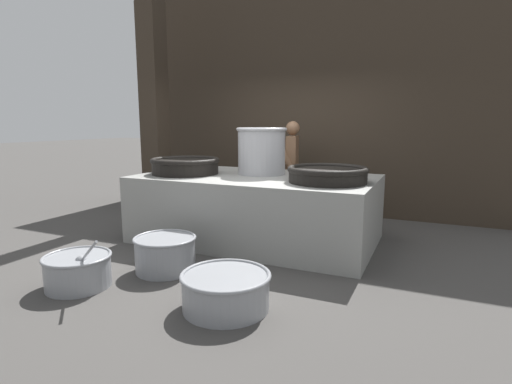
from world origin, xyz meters
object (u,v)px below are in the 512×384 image
object	(u,v)px
giant_wok_far	(328,174)
prep_bowl_extra	(165,252)
prep_bowl_meat	(226,289)
cook	(292,167)
giant_wok_near	(185,165)
prep_bowl_vegetables	(78,269)
stock_pot	(262,150)

from	to	relation	value
giant_wok_far	prep_bowl_extra	size ratio (longest dim) A/B	1.44
giant_wok_far	prep_bowl_extra	xyz separation A→B (m)	(-1.46, -1.32, -0.79)
prep_bowl_meat	prep_bowl_extra	distance (m)	1.17
giant_wok_far	cook	size ratio (longest dim) A/B	0.60
giant_wok_near	prep_bowl_vegetables	world-z (taller)	giant_wok_near
cook	prep_bowl_extra	xyz separation A→B (m)	(-0.47, -2.84, -0.68)
prep_bowl_meat	prep_bowl_extra	world-z (taller)	prep_bowl_extra
giant_wok_far	prep_bowl_vegetables	xyz separation A→B (m)	(-1.98, -2.03, -0.82)
prep_bowl_vegetables	stock_pot	bearing A→B (deg)	69.41
giant_wok_far	cook	bearing A→B (deg)	123.04
prep_bowl_extra	giant_wok_near	bearing A→B (deg)	114.45
cook	prep_bowl_vegetables	bearing A→B (deg)	62.11
stock_pot	prep_bowl_vegetables	bearing A→B (deg)	-110.59
cook	prep_bowl_extra	bearing A→B (deg)	68.24
prep_bowl_extra	prep_bowl_vegetables	bearing A→B (deg)	-125.77
giant_wok_near	prep_bowl_meat	xyz separation A→B (m)	(1.64, -1.84, -0.84)
stock_pot	prep_bowl_meat	size ratio (longest dim) A/B	0.89
prep_bowl_extra	prep_bowl_meat	bearing A→B (deg)	-27.05
stock_pot	cook	bearing A→B (deg)	86.54
giant_wok_far	stock_pot	world-z (taller)	stock_pot
giant_wok_near	prep_bowl_extra	bearing A→B (deg)	-65.55
prep_bowl_meat	prep_bowl_extra	bearing A→B (deg)	152.95
giant_wok_near	cook	distance (m)	1.87
cook	prep_bowl_meat	world-z (taller)	cook
giant_wok_near	prep_bowl_meat	bearing A→B (deg)	-48.28
prep_bowl_vegetables	cook	bearing A→B (deg)	74.48
stock_pot	giant_wok_far	bearing A→B (deg)	-21.43
prep_bowl_vegetables	prep_bowl_meat	distance (m)	1.57
giant_wok_far	giant_wok_near	bearing A→B (deg)	-179.68
giant_wok_far	prep_bowl_vegetables	distance (m)	2.95
cook	prep_bowl_meat	distance (m)	3.49
giant_wok_far	prep_bowl_meat	size ratio (longest dim) A/B	1.23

